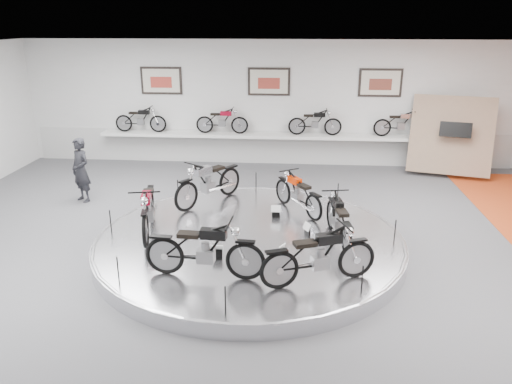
# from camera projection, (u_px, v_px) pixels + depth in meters

# --- Properties ---
(floor) EXTENTS (16.00, 16.00, 0.00)m
(floor) POSITION_uv_depth(u_px,v_px,m) (248.00, 256.00, 10.22)
(floor) COLOR #4E4E51
(floor) RESTS_ON ground
(ceiling) EXTENTS (16.00, 16.00, 0.00)m
(ceiling) POSITION_uv_depth(u_px,v_px,m) (247.00, 54.00, 8.90)
(ceiling) COLOR white
(ceiling) RESTS_ON wall_back
(wall_back) EXTENTS (16.00, 0.00, 16.00)m
(wall_back) POSITION_uv_depth(u_px,v_px,m) (269.00, 103.00, 16.15)
(wall_back) COLOR silver
(wall_back) RESTS_ON floor
(dado_band) EXTENTS (15.68, 0.04, 1.10)m
(dado_band) POSITION_uv_depth(u_px,v_px,m) (268.00, 147.00, 16.61)
(dado_band) COLOR #BCBCBA
(dado_band) RESTS_ON floor
(display_platform) EXTENTS (6.40, 6.40, 0.30)m
(display_platform) POSITION_uv_depth(u_px,v_px,m) (250.00, 243.00, 10.45)
(display_platform) COLOR silver
(display_platform) RESTS_ON floor
(platform_rim) EXTENTS (6.40, 6.40, 0.10)m
(platform_rim) POSITION_uv_depth(u_px,v_px,m) (250.00, 238.00, 10.41)
(platform_rim) COLOR #B2B2BA
(platform_rim) RESTS_ON display_platform
(shelf) EXTENTS (11.00, 0.55, 0.10)m
(shelf) POSITION_uv_depth(u_px,v_px,m) (268.00, 136.00, 16.19)
(shelf) COLOR silver
(shelf) RESTS_ON wall_back
(poster_left) EXTENTS (1.35, 0.06, 0.88)m
(poster_left) POSITION_uv_depth(u_px,v_px,m) (161.00, 81.00, 16.15)
(poster_left) COLOR beige
(poster_left) RESTS_ON wall_back
(poster_center) EXTENTS (1.35, 0.06, 0.88)m
(poster_center) POSITION_uv_depth(u_px,v_px,m) (269.00, 82.00, 15.88)
(poster_center) COLOR beige
(poster_center) RESTS_ON wall_back
(poster_right) EXTENTS (1.35, 0.06, 0.88)m
(poster_right) POSITION_uv_depth(u_px,v_px,m) (380.00, 83.00, 15.61)
(poster_right) COLOR beige
(poster_right) RESTS_ON wall_back
(display_panel) EXTENTS (2.56, 1.52, 2.30)m
(display_panel) POSITION_uv_depth(u_px,v_px,m) (451.00, 135.00, 15.11)
(display_panel) COLOR #91755A
(display_panel) RESTS_ON floor
(shelf_bike_a) EXTENTS (1.22, 0.43, 0.73)m
(shelf_bike_a) POSITION_uv_depth(u_px,v_px,m) (141.00, 121.00, 16.39)
(shelf_bike_a) COLOR black
(shelf_bike_a) RESTS_ON shelf
(shelf_bike_b) EXTENTS (1.22, 0.43, 0.73)m
(shelf_bike_b) POSITION_uv_depth(u_px,v_px,m) (222.00, 122.00, 16.18)
(shelf_bike_b) COLOR maroon
(shelf_bike_b) RESTS_ON shelf
(shelf_bike_c) EXTENTS (1.22, 0.43, 0.73)m
(shelf_bike_c) POSITION_uv_depth(u_px,v_px,m) (315.00, 124.00, 15.94)
(shelf_bike_c) COLOR black
(shelf_bike_c) RESTS_ON shelf
(shelf_bike_d) EXTENTS (1.22, 0.43, 0.73)m
(shelf_bike_d) POSITION_uv_depth(u_px,v_px,m) (401.00, 125.00, 15.73)
(shelf_bike_d) COLOR #AFAEB3
(shelf_bike_d) RESTS_ON shelf
(bike_a) EXTENTS (0.85, 1.73, 0.97)m
(bike_a) POSITION_uv_depth(u_px,v_px,m) (339.00, 219.00, 10.02)
(bike_a) COLOR black
(bike_a) RESTS_ON display_platform
(bike_b) EXTENTS (1.36, 1.63, 0.94)m
(bike_b) POSITION_uv_depth(u_px,v_px,m) (298.00, 193.00, 11.59)
(bike_b) COLOR red
(bike_b) RESTS_ON display_platform
(bike_c) EXTENTS (1.62, 1.92, 1.10)m
(bike_c) POSITION_uv_depth(u_px,v_px,m) (209.00, 181.00, 12.12)
(bike_c) COLOR #AFAEB3
(bike_c) RESTS_ON display_platform
(bike_d) EXTENTS (1.01, 1.93, 1.08)m
(bike_d) POSITION_uv_depth(u_px,v_px,m) (148.00, 209.00, 10.42)
(bike_d) COLOR maroon
(bike_d) RESTS_ON display_platform
(bike_e) EXTENTS (1.85, 0.76, 1.06)m
(bike_e) POSITION_uv_depth(u_px,v_px,m) (204.00, 249.00, 8.60)
(bike_e) COLOR black
(bike_e) RESTS_ON display_platform
(bike_f) EXTENTS (1.88, 1.22, 1.04)m
(bike_f) POSITION_uv_depth(u_px,v_px,m) (319.00, 255.00, 8.40)
(bike_f) COLOR black
(bike_f) RESTS_ON display_platform
(visitor) EXTENTS (0.74, 0.69, 1.70)m
(visitor) POSITION_uv_depth(u_px,v_px,m) (81.00, 170.00, 13.04)
(visitor) COLOR black
(visitor) RESTS_ON floor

